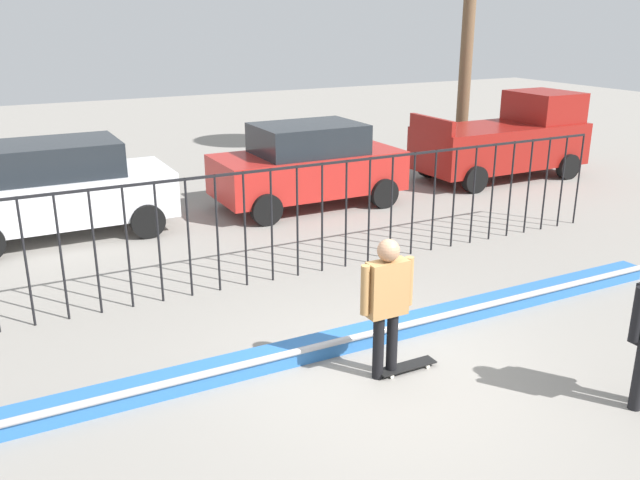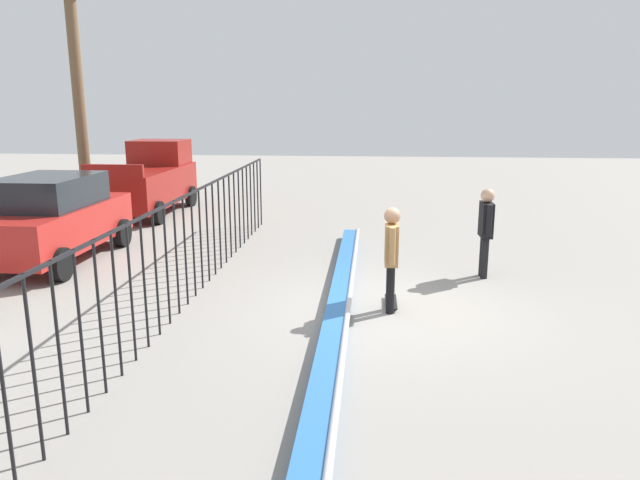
# 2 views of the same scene
# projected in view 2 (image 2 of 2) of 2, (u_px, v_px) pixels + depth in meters

# --- Properties ---
(ground_plane) EXTENTS (60.00, 60.00, 0.00)m
(ground_plane) POSITION_uv_depth(u_px,v_px,m) (389.00, 310.00, 10.07)
(ground_plane) COLOR gray
(bowl_coping_ledge) EXTENTS (11.00, 0.40, 0.27)m
(bowl_coping_ledge) POSITION_uv_depth(u_px,v_px,m) (340.00, 302.00, 10.12)
(bowl_coping_ledge) COLOR #2D6BB7
(bowl_coping_ledge) RESTS_ON ground
(perimeter_fence) EXTENTS (14.04, 0.04, 1.91)m
(perimeter_fence) POSITION_uv_depth(u_px,v_px,m) (185.00, 239.00, 10.11)
(perimeter_fence) COLOR black
(perimeter_fence) RESTS_ON ground
(skateboarder) EXTENTS (0.72, 0.27, 1.78)m
(skateboarder) POSITION_uv_depth(u_px,v_px,m) (391.00, 250.00, 9.79)
(skateboarder) COLOR black
(skateboarder) RESTS_ON ground
(skateboard) EXTENTS (0.80, 0.20, 0.07)m
(skateboard) POSITION_uv_depth(u_px,v_px,m) (391.00, 302.00, 10.32)
(skateboard) COLOR black
(skateboard) RESTS_ON ground
(camera_operator) EXTENTS (0.73, 0.27, 1.80)m
(camera_operator) POSITION_uv_depth(u_px,v_px,m) (486.00, 225.00, 11.77)
(camera_operator) COLOR black
(camera_operator) RESTS_ON ground
(parked_car_red) EXTENTS (4.30, 2.12, 1.90)m
(parked_car_red) POSITION_uv_depth(u_px,v_px,m) (51.00, 218.00, 13.01)
(parked_car_red) COLOR #B2231E
(parked_car_red) RESTS_ON ground
(pickup_truck) EXTENTS (4.70, 2.12, 2.24)m
(pickup_truck) POSITION_uv_depth(u_px,v_px,m) (148.00, 180.00, 18.85)
(pickup_truck) COLOR maroon
(pickup_truck) RESTS_ON ground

